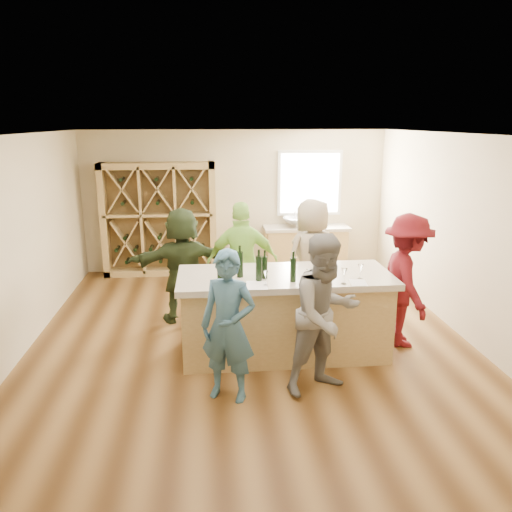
{
  "coord_description": "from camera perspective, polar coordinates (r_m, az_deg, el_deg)",
  "views": [
    {
      "loc": [
        -0.54,
        -6.44,
        2.97
      ],
      "look_at": [
        0.1,
        0.2,
        1.15
      ],
      "focal_mm": 35.0,
      "sensor_mm": 36.0,
      "label": 1
    }
  ],
  "objects": [
    {
      "name": "floor",
      "position": [
        7.14,
        -0.65,
        -9.78
      ],
      "size": [
        6.0,
        7.0,
        0.1
      ],
      "primitive_type": "cube",
      "color": "brown",
      "rests_on": "ground"
    },
    {
      "name": "ceiling",
      "position": [
        6.47,
        -0.73,
        14.19
      ],
      "size": [
        6.0,
        7.0,
        0.1
      ],
      "primitive_type": "cube",
      "color": "white",
      "rests_on": "ground"
    },
    {
      "name": "wall_back",
      "position": [
        10.13,
        -2.4,
        6.32
      ],
      "size": [
        6.0,
        0.1,
        2.8
      ],
      "primitive_type": "cube",
      "color": "beige",
      "rests_on": "ground"
    },
    {
      "name": "wall_front",
      "position": [
        3.33,
        4.61,
        -12.85
      ],
      "size": [
        6.0,
        0.1,
        2.8
      ],
      "primitive_type": "cube",
      "color": "beige",
      "rests_on": "ground"
    },
    {
      "name": "wall_left",
      "position": [
        7.09,
        -26.08,
        0.88
      ],
      "size": [
        0.1,
        7.0,
        2.8
      ],
      "primitive_type": "cube",
      "color": "beige",
      "rests_on": "ground"
    },
    {
      "name": "wall_right",
      "position": [
        7.54,
        23.09,
        2.0
      ],
      "size": [
        0.1,
        7.0,
        2.8
      ],
      "primitive_type": "cube",
      "color": "beige",
      "rests_on": "ground"
    },
    {
      "name": "window_frame",
      "position": [
        10.19,
        6.14,
        8.29
      ],
      "size": [
        1.3,
        0.06,
        1.3
      ],
      "primitive_type": "cube",
      "color": "white",
      "rests_on": "wall_back"
    },
    {
      "name": "window_pane",
      "position": [
        10.16,
        6.18,
        8.26
      ],
      "size": [
        1.18,
        0.01,
        1.18
      ],
      "primitive_type": "cube",
      "color": "white",
      "rests_on": "wall_back"
    },
    {
      "name": "wine_rack",
      "position": [
        9.94,
        -10.98,
        4.12
      ],
      "size": [
        2.2,
        0.45,
        2.2
      ],
      "primitive_type": "cube",
      "color": "tan",
      "rests_on": "floor"
    },
    {
      "name": "back_counter_base",
      "position": [
        10.16,
        5.68,
        0.69
      ],
      "size": [
        1.6,
        0.58,
        0.86
      ],
      "primitive_type": "cube",
      "color": "tan",
      "rests_on": "floor"
    },
    {
      "name": "back_counter_top",
      "position": [
        10.05,
        5.75,
        3.23
      ],
      "size": [
        1.7,
        0.62,
        0.06
      ],
      "primitive_type": "cube",
      "color": "#B4A893",
      "rests_on": "back_counter_base"
    },
    {
      "name": "sink",
      "position": [
        9.99,
        4.64,
        3.9
      ],
      "size": [
        0.54,
        0.54,
        0.19
      ],
      "primitive_type": "imported",
      "color": "silver",
      "rests_on": "back_counter_top"
    },
    {
      "name": "faucet",
      "position": [
        10.16,
        4.47,
        4.42
      ],
      "size": [
        0.02,
        0.02,
        0.3
      ],
      "primitive_type": "cylinder",
      "color": "silver",
      "rests_on": "back_counter_top"
    },
    {
      "name": "tasting_counter_base",
      "position": [
        6.54,
        3.26,
        -6.95
      ],
      "size": [
        2.6,
        1.0,
        1.0
      ],
      "primitive_type": "cube",
      "color": "tan",
      "rests_on": "floor"
    },
    {
      "name": "tasting_counter_top",
      "position": [
        6.36,
        3.34,
        -2.44
      ],
      "size": [
        2.72,
        1.12,
        0.08
      ],
      "primitive_type": "cube",
      "color": "#B4A893",
      "rests_on": "tasting_counter_base"
    },
    {
      "name": "wine_bottle_a",
      "position": [
        6.05,
        -4.14,
        -1.55
      ],
      "size": [
        0.09,
        0.09,
        0.29
      ],
      "primitive_type": "cylinder",
      "rotation": [
        0.0,
        0.0,
        0.4
      ],
      "color": "black",
      "rests_on": "tasting_counter_top"
    },
    {
      "name": "wine_bottle_b",
      "position": [
        6.01,
        -3.11,
        -1.68
      ],
      "size": [
        0.08,
        0.08,
        0.29
      ],
      "primitive_type": "cylinder",
      "rotation": [
        0.0,
        0.0,
        -0.18
      ],
      "color": "black",
      "rests_on": "tasting_counter_top"
    },
    {
      "name": "wine_bottle_c",
      "position": [
        6.19,
        -1.85,
        -0.98
      ],
      "size": [
        0.1,
        0.1,
        0.32
      ],
      "primitive_type": "cylinder",
      "rotation": [
        0.0,
        0.0,
        0.34
      ],
      "color": "black",
      "rests_on": "tasting_counter_top"
    },
    {
      "name": "wine_bottle_d",
      "position": [
        6.04,
        0.33,
        -1.43
      ],
      "size": [
        0.09,
        0.09,
        0.31
      ],
      "primitive_type": "cylinder",
      "rotation": [
        0.0,
        0.0,
        0.17
      ],
      "color": "black",
      "rests_on": "tasting_counter_top"
    },
    {
      "name": "wine_bottle_e",
      "position": [
        6.14,
        1.0,
        -1.33
      ],
      "size": [
        0.08,
        0.08,
        0.28
      ],
      "primitive_type": "cylinder",
      "rotation": [
        0.0,
        0.0,
        0.28
      ],
      "color": "black",
      "rests_on": "tasting_counter_top"
    },
    {
      "name": "wine_glass_a",
      "position": [
        5.89,
        1.11,
        -2.59
      ],
      "size": [
        0.07,
        0.07,
        0.17
      ],
      "primitive_type": "cone",
      "rotation": [
        0.0,
        0.0,
        -0.11
      ],
      "color": "white",
      "rests_on": "tasting_counter_top"
    },
    {
      "name": "wine_glass_b",
      "position": [
        5.96,
        6.07,
        -2.41
      ],
      "size": [
        0.07,
        0.07,
        0.18
      ],
      "primitive_type": "cone",
      "rotation": [
        0.0,
        0.0,
        -0.04
      ],
      "color": "white",
      "rests_on": "tasting_counter_top"
    },
    {
      "name": "wine_glass_c",
      "position": [
        6.03,
        10.04,
        -2.25
      ],
      "size": [
        0.09,
        0.09,
        0.2
      ],
      "primitive_type": "cone",
      "rotation": [
        0.0,
        0.0,
        -0.25
      ],
      "color": "white",
      "rests_on": "tasting_counter_top"
    },
    {
      "name": "wine_glass_d",
      "position": [
        6.28,
        8.13,
        -1.55
      ],
      "size": [
        0.08,
        0.08,
        0.18
      ],
      "primitive_type": "cone",
      "rotation": [
        0.0,
        0.0,
        -0.16
      ],
      "color": "white",
      "rests_on": "tasting_counter_top"
    },
    {
      "name": "wine_glass_e",
      "position": [
        6.26,
        11.84,
        -1.77
      ],
      "size": [
        0.09,
        0.09,
        0.18
      ],
      "primitive_type": "cone",
      "rotation": [
        0.0,
        0.0,
        -0.37
      ],
      "color": "white",
      "rests_on": "tasting_counter_top"
    },
    {
      "name": "tasting_menu_a",
      "position": [
        5.92,
        0.09,
        -3.35
      ],
      "size": [
        0.26,
        0.34,
        0.0
      ],
      "primitive_type": "cube",
      "rotation": [
        0.0,
        0.0,
        -0.05
      ],
      "color": "white",
      "rests_on": "tasting_counter_top"
    },
    {
      "name": "tasting_menu_b",
      "position": [
        6.03,
        6.38,
        -3.09
      ],
      "size": [
        0.33,
        0.38,
        0.0
      ],
      "primitive_type": "cube",
      "rotation": [
        0.0,
        0.0,
        -0.35
      ],
      "color": "white",
      "rests_on": "tasting_counter_top"
    },
    {
      "name": "tasting_menu_c",
      "position": [
        6.13,
        11.6,
        -2.99
      ],
      "size": [
        0.22,
        0.29,
        0.0
      ],
      "primitive_type": "cube",
      "rotation": [
        0.0,
        0.0,
        -0.12
      ],
      "color": "white",
      "rests_on": "tasting_counter_top"
    },
    {
      "name": "person_near_left",
      "position": [
        5.39,
        -3.19,
        -8.04
      ],
      "size": [
        0.74,
        0.65,
        1.68
      ],
      "primitive_type": "imported",
      "rotation": [
        0.0,
        0.0,
        -0.39
      ],
      "color": "#335972",
      "rests_on": "floor"
    },
    {
      "name": "person_near_right",
      "position": [
        5.57,
        7.97,
        -6.63
      ],
      "size": [
        1.0,
        0.81,
        1.82
      ],
      "primitive_type": "imported",
      "rotation": [
        0.0,
        0.0,
        0.42
      ],
      "color": "slate",
      "rests_on": "floor"
    },
    {
      "name": "person_server",
      "position": [
        6.96,
        16.8,
        -2.72
      ],
      "size": [
        0.6,
        1.19,
        1.8
      ],
      "primitive_type": "imported",
      "rotation": [
        0.0,
        0.0,
        1.52
      ],
      "color": "#590F14",
      "rests_on": "floor"
    },
    {
      "name": "person_far_mid",
      "position": [
        7.44,
        -1.55,
        -0.78
      ],
      "size": [
        1.08,
        0.55,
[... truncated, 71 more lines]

